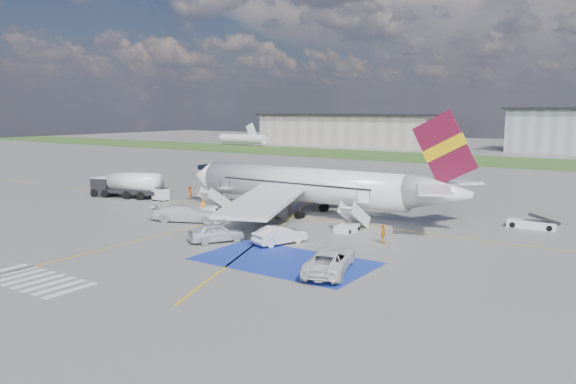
{
  "coord_description": "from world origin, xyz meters",
  "views": [
    {
      "loc": [
        34.44,
        -39.54,
        11.89
      ],
      "look_at": [
        2.48,
        7.62,
        3.5
      ],
      "focal_mm": 35.0,
      "sensor_mm": 36.0,
      "label": 1
    }
  ],
  "objects_px": {
    "fuel_tanker": "(128,187)",
    "car_silver_a": "(217,232)",
    "van_white_a": "(330,256)",
    "airliner": "(312,185)",
    "car_silver_b": "(280,235)",
    "gpu_cart": "(161,195)",
    "van_white_b": "(189,211)",
    "belt_loader": "(532,225)"
  },
  "relations": [
    {
      "from": "fuel_tanker",
      "to": "car_silver_a",
      "type": "xyz_separation_m",
      "value": [
        27.23,
        -12.8,
        -0.6
      ]
    },
    {
      "from": "car_silver_a",
      "to": "van_white_a",
      "type": "xyz_separation_m",
      "value": [
        13.17,
        -2.34,
        0.3
      ]
    },
    {
      "from": "car_silver_a",
      "to": "airliner",
      "type": "bearing_deg",
      "value": -59.7
    },
    {
      "from": "fuel_tanker",
      "to": "car_silver_b",
      "type": "distance_m",
      "value": 34.06
    },
    {
      "from": "gpu_cart",
      "to": "van_white_b",
      "type": "bearing_deg",
      "value": -31.25
    },
    {
      "from": "airliner",
      "to": "car_silver_a",
      "type": "bearing_deg",
      "value": -91.13
    },
    {
      "from": "van_white_a",
      "to": "airliner",
      "type": "bearing_deg",
      "value": -74.04
    },
    {
      "from": "fuel_tanker",
      "to": "belt_loader",
      "type": "bearing_deg",
      "value": -3.04
    },
    {
      "from": "van_white_a",
      "to": "van_white_b",
      "type": "bearing_deg",
      "value": -38.34
    },
    {
      "from": "fuel_tanker",
      "to": "van_white_b",
      "type": "xyz_separation_m",
      "value": [
        18.63,
        -7.51,
        -0.28
      ]
    },
    {
      "from": "fuel_tanker",
      "to": "gpu_cart",
      "type": "xyz_separation_m",
      "value": [
        5.66,
        0.66,
        -0.67
      ]
    },
    {
      "from": "van_white_b",
      "to": "belt_loader",
      "type": "bearing_deg",
      "value": -82.59
    },
    {
      "from": "airliner",
      "to": "belt_loader",
      "type": "distance_m",
      "value": 23.29
    },
    {
      "from": "airliner",
      "to": "gpu_cart",
      "type": "bearing_deg",
      "value": -173.31
    },
    {
      "from": "airliner",
      "to": "belt_loader",
      "type": "height_order",
      "value": "airliner"
    },
    {
      "from": "car_silver_b",
      "to": "van_white_b",
      "type": "height_order",
      "value": "van_white_b"
    },
    {
      "from": "van_white_a",
      "to": "belt_loader",
      "type": "bearing_deg",
      "value": -129.71
    },
    {
      "from": "airliner",
      "to": "car_silver_b",
      "type": "bearing_deg",
      "value": -69.96
    },
    {
      "from": "gpu_cart",
      "to": "van_white_a",
      "type": "relative_size",
      "value": 0.34
    },
    {
      "from": "fuel_tanker",
      "to": "car_silver_a",
      "type": "bearing_deg",
      "value": -39.16
    },
    {
      "from": "airliner",
      "to": "van_white_b",
      "type": "relative_size",
      "value": 6.14
    },
    {
      "from": "gpu_cart",
      "to": "van_white_b",
      "type": "relative_size",
      "value": 0.35
    },
    {
      "from": "car_silver_a",
      "to": "van_white_b",
      "type": "xyz_separation_m",
      "value": [
        -8.6,
        5.29,
        0.31
      ]
    },
    {
      "from": "fuel_tanker",
      "to": "van_white_b",
      "type": "relative_size",
      "value": 1.75
    },
    {
      "from": "belt_loader",
      "to": "van_white_a",
      "type": "xyz_separation_m",
      "value": [
        -9.34,
        -24.75,
        0.79
      ]
    },
    {
      "from": "gpu_cart",
      "to": "van_white_a",
      "type": "distance_m",
      "value": 38.16
    },
    {
      "from": "belt_loader",
      "to": "gpu_cart",
      "type": "bearing_deg",
      "value": -171.84
    },
    {
      "from": "van_white_a",
      "to": "van_white_b",
      "type": "distance_m",
      "value": 23.06
    },
    {
      "from": "car_silver_a",
      "to": "car_silver_b",
      "type": "relative_size",
      "value": 1.01
    },
    {
      "from": "van_white_a",
      "to": "fuel_tanker",
      "type": "bearing_deg",
      "value": -39.57
    },
    {
      "from": "car_silver_b",
      "to": "airliner",
      "type": "bearing_deg",
      "value": -50.66
    },
    {
      "from": "airliner",
      "to": "van_white_a",
      "type": "xyz_separation_m",
      "value": [
        12.85,
        -18.36,
        -2.23
      ]
    },
    {
      "from": "fuel_tanker",
      "to": "van_white_a",
      "type": "relative_size",
      "value": 1.7
    },
    {
      "from": "gpu_cart",
      "to": "car_silver_a",
      "type": "relative_size",
      "value": 0.42
    },
    {
      "from": "belt_loader",
      "to": "airliner",
      "type": "bearing_deg",
      "value": -167.27
    },
    {
      "from": "airliner",
      "to": "van_white_b",
      "type": "height_order",
      "value": "airliner"
    },
    {
      "from": "gpu_cart",
      "to": "car_silver_a",
      "type": "xyz_separation_m",
      "value": [
        21.57,
        -13.46,
        0.07
      ]
    },
    {
      "from": "car_silver_b",
      "to": "van_white_b",
      "type": "xyz_separation_m",
      "value": [
        -13.84,
        2.76,
        0.35
      ]
    },
    {
      "from": "car_silver_b",
      "to": "van_white_a",
      "type": "distance_m",
      "value": 9.31
    },
    {
      "from": "car_silver_b",
      "to": "van_white_b",
      "type": "bearing_deg",
      "value": 8.02
    },
    {
      "from": "belt_loader",
      "to": "car_silver_b",
      "type": "bearing_deg",
      "value": -134.3
    },
    {
      "from": "gpu_cart",
      "to": "belt_loader",
      "type": "height_order",
      "value": "gpu_cart"
    }
  ]
}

